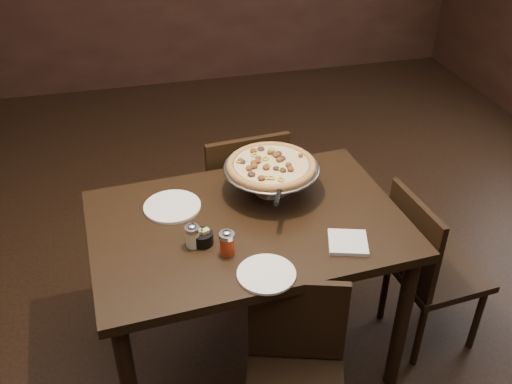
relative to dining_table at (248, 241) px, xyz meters
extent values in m
cube|color=black|center=(-0.04, 0.06, -0.74)|extent=(6.00, 7.00, 0.02)
cube|color=black|center=(0.00, 0.00, 0.09)|extent=(1.39, 0.98, 0.04)
cylinder|color=black|center=(0.63, -0.34, -0.33)|extent=(0.07, 0.07, 0.79)
cylinder|color=black|center=(-0.63, 0.34, -0.33)|extent=(0.07, 0.07, 0.79)
cylinder|color=black|center=(0.58, 0.42, -0.33)|extent=(0.07, 0.07, 0.79)
cylinder|color=#B6B7BE|center=(0.15, 0.18, 0.11)|extent=(0.15, 0.15, 0.01)
cylinder|color=#B6B7BE|center=(0.15, 0.18, 0.18)|extent=(0.03, 0.03, 0.12)
cylinder|color=#B6B7BE|center=(0.15, 0.18, 0.24)|extent=(0.11, 0.11, 0.01)
cylinder|color=gray|center=(0.15, 0.18, 0.25)|extent=(0.43, 0.43, 0.01)
torus|color=gray|center=(0.15, 0.18, 0.25)|extent=(0.44, 0.44, 0.01)
cylinder|color=olive|center=(0.15, 0.18, 0.26)|extent=(0.39, 0.39, 0.01)
torus|color=olive|center=(0.15, 0.18, 0.26)|extent=(0.41, 0.41, 0.03)
cylinder|color=tan|center=(0.15, 0.18, 0.26)|extent=(0.34, 0.34, 0.01)
cylinder|color=beige|center=(-0.25, -0.11, 0.15)|extent=(0.06, 0.06, 0.08)
cylinder|color=#B6B7BE|center=(-0.25, -0.11, 0.20)|extent=(0.06, 0.06, 0.02)
ellipsoid|color=#B6B7BE|center=(-0.25, -0.11, 0.21)|extent=(0.03, 0.03, 0.01)
cylinder|color=maroon|center=(-0.13, -0.19, 0.15)|extent=(0.06, 0.06, 0.08)
cylinder|color=#B6B7BE|center=(-0.13, -0.19, 0.20)|extent=(0.06, 0.06, 0.02)
ellipsoid|color=#B6B7BE|center=(-0.13, -0.19, 0.21)|extent=(0.03, 0.03, 0.01)
cylinder|color=black|center=(-0.21, -0.11, 0.14)|extent=(0.09, 0.09, 0.05)
cube|color=tan|center=(-0.23, -0.11, 0.15)|extent=(0.04, 0.03, 0.06)
cube|color=tan|center=(-0.20, -0.11, 0.15)|extent=(0.04, 0.03, 0.06)
cube|color=silver|center=(0.36, -0.25, 0.12)|extent=(0.20, 0.20, 0.02)
cylinder|color=white|center=(-0.30, 0.17, 0.12)|extent=(0.25, 0.25, 0.01)
cylinder|color=white|center=(-0.01, -0.35, 0.12)|extent=(0.23, 0.23, 0.01)
cone|color=#B6B7BE|center=(0.12, -0.05, 0.25)|extent=(0.16, 0.16, 0.00)
cylinder|color=black|center=(0.12, -0.05, 0.25)|extent=(0.07, 0.13, 0.03)
cube|color=black|center=(0.11, 0.72, -0.27)|extent=(0.48, 0.48, 0.04)
cube|color=black|center=(0.12, 0.52, -0.01)|extent=(0.44, 0.07, 0.46)
cylinder|color=black|center=(0.27, 0.91, -0.51)|extent=(0.04, 0.04, 0.43)
cylinder|color=black|center=(-0.09, 0.88, -0.51)|extent=(0.04, 0.04, 0.43)
cylinder|color=black|center=(0.30, 0.55, -0.51)|extent=(0.04, 0.04, 0.43)
cylinder|color=black|center=(-0.06, 0.52, -0.51)|extent=(0.04, 0.04, 0.43)
cube|color=black|center=(0.10, -0.42, -0.09)|extent=(0.38, 0.14, 0.41)
cube|color=black|center=(0.94, -0.09, -0.31)|extent=(0.45, 0.45, 0.04)
cube|color=black|center=(0.75, -0.11, -0.06)|extent=(0.06, 0.41, 0.43)
cylinder|color=black|center=(1.12, -0.24, -0.53)|extent=(0.04, 0.04, 0.40)
cylinder|color=black|center=(1.09, 0.09, -0.53)|extent=(0.04, 0.04, 0.40)
cylinder|color=black|center=(0.78, -0.27, -0.53)|extent=(0.04, 0.04, 0.40)
cylinder|color=black|center=(0.76, 0.06, -0.53)|extent=(0.04, 0.04, 0.40)
camera|label=1|loc=(-0.44, -1.92, 1.59)|focal=40.00mm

